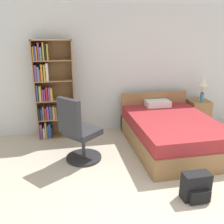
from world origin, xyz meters
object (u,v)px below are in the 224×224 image
(bookshelf, at_px, (50,92))
(nightstand, at_px, (198,114))
(backpack_black, at_px, (196,187))
(bed, at_px, (171,131))
(table_lamp, at_px, (203,82))
(water_bottle, at_px, (202,97))
(office_chair, at_px, (79,134))

(bookshelf, height_order, nightstand, bookshelf)
(bookshelf, distance_m, backpack_black, 3.13)
(bed, xyz_separation_m, table_lamp, (1.05, 0.81, 0.72))
(bed, distance_m, water_bottle, 1.30)
(office_chair, xyz_separation_m, nightstand, (2.72, 1.04, -0.18))
(bed, bearing_deg, bookshelf, 157.68)
(bed, distance_m, backpack_black, 1.55)
(table_lamp, xyz_separation_m, water_bottle, (-0.04, -0.10, -0.31))
(office_chair, xyz_separation_m, water_bottle, (2.71, 0.94, 0.22))
(bookshelf, distance_m, nightstand, 3.24)
(bookshelf, distance_m, water_bottle, 3.18)
(bookshelf, relative_size, backpack_black, 5.27)
(bookshelf, xyz_separation_m, water_bottle, (3.17, -0.18, -0.23))
(nightstand, distance_m, backpack_black, 2.69)
(bed, relative_size, backpack_black, 5.58)
(bed, bearing_deg, office_chair, -172.43)
(nightstand, bearing_deg, water_bottle, -96.20)
(table_lamp, relative_size, water_bottle, 2.45)
(bed, xyz_separation_m, backpack_black, (-0.32, -1.51, -0.12))
(bookshelf, xyz_separation_m, backpack_black, (1.85, -2.40, -0.77))
(bookshelf, distance_m, table_lamp, 3.21)
(water_bottle, relative_size, backpack_black, 0.58)
(nightstand, height_order, table_lamp, table_lamp)
(table_lamp, distance_m, backpack_black, 2.83)
(office_chair, relative_size, water_bottle, 5.24)
(water_bottle, bearing_deg, bookshelf, 176.84)
(table_lamp, relative_size, backpack_black, 1.43)
(table_lamp, bearing_deg, nightstand, 175.19)
(bed, relative_size, nightstand, 3.35)
(backpack_black, bearing_deg, bookshelf, 127.54)
(bookshelf, relative_size, table_lamp, 3.67)
(bookshelf, height_order, table_lamp, bookshelf)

